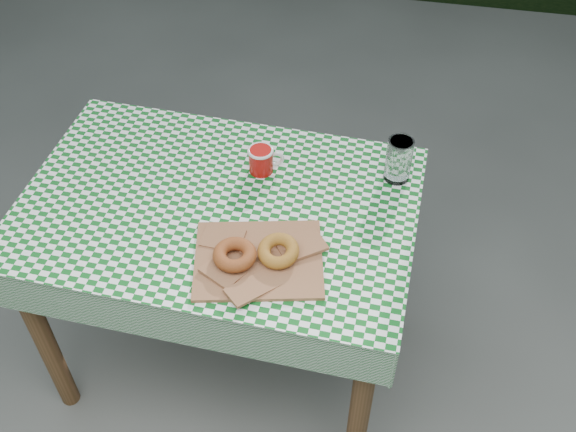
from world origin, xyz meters
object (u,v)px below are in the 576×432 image
(paper_bag, at_px, (259,259))
(coffee_mug, at_px, (261,160))
(table, at_px, (226,287))
(drinking_glass, at_px, (399,160))

(paper_bag, height_order, coffee_mug, coffee_mug)
(table, relative_size, drinking_glass, 8.07)
(coffee_mug, bearing_deg, drinking_glass, -11.28)
(table, bearing_deg, paper_bag, -46.37)
(paper_bag, xyz_separation_m, coffee_mug, (-0.07, 0.34, 0.03))
(table, height_order, drinking_glass, drinking_glass)
(drinking_glass, bearing_deg, coffee_mug, -173.13)
(coffee_mug, height_order, drinking_glass, drinking_glass)
(table, relative_size, coffee_mug, 7.75)
(paper_bag, relative_size, coffee_mug, 2.33)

